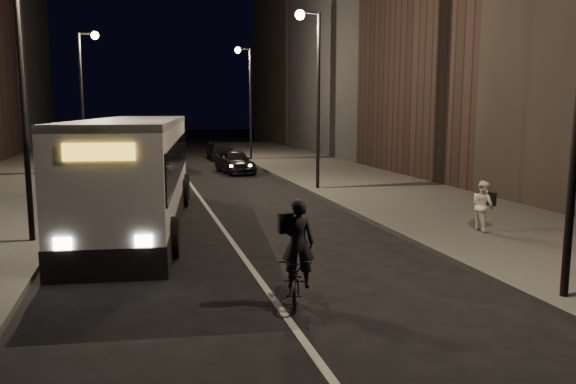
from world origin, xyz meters
TOP-DOWN VIEW (x-y plane):
  - ground at (0.00, 0.00)m, footprint 180.00×180.00m
  - sidewalk_right at (8.50, 14.00)m, footprint 7.00×70.00m
  - sidewalk_left at (-8.50, 14.00)m, footprint 7.00×70.00m
  - building_row_right at (16.00, 27.50)m, footprint 8.00×61.00m
  - streetlight_right_near at (5.33, -4.00)m, footprint 1.20×0.44m
  - streetlight_right_mid at (5.33, 12.00)m, footprint 1.20×0.44m
  - streetlight_right_far at (5.33, 28.00)m, footprint 1.20×0.44m
  - streetlight_left_near at (-5.33, 4.00)m, footprint 1.20×0.44m
  - streetlight_left_far at (-5.33, 22.00)m, footprint 1.20×0.44m
  - city_bus at (-2.63, 6.39)m, footprint 4.31×13.39m
  - cyclist_on_bicycle at (0.40, -2.52)m, footprint 1.14×1.98m
  - pedestrian_woman at (7.60, 1.79)m, footprint 0.65×0.80m
  - car_near at (3.07, 20.41)m, footprint 2.23×4.39m
  - car_mid at (-0.80, 22.40)m, footprint 1.92×4.71m
  - car_far at (3.60, 29.70)m, footprint 1.84×4.49m

SIDE VIEW (x-z plane):
  - ground at x=0.00m, z-range 0.00..0.00m
  - sidewalk_right at x=8.50m, z-range 0.00..0.16m
  - sidewalk_left at x=-8.50m, z-range 0.00..0.16m
  - car_far at x=3.60m, z-range 0.00..1.30m
  - car_near at x=3.07m, z-range 0.00..1.43m
  - cyclist_on_bicycle at x=0.40m, z-range -0.36..1.80m
  - car_mid at x=-0.80m, z-range 0.00..1.52m
  - pedestrian_woman at x=7.60m, z-range 0.16..1.71m
  - city_bus at x=-2.63m, z-range 0.16..3.71m
  - streetlight_right_near at x=5.33m, z-range 1.30..9.42m
  - streetlight_right_mid at x=5.33m, z-range 1.30..9.42m
  - streetlight_right_far at x=5.33m, z-range 1.30..9.42m
  - streetlight_left_near at x=-5.33m, z-range 1.30..9.42m
  - streetlight_left_far at x=-5.33m, z-range 1.30..9.42m
  - building_row_right at x=16.00m, z-range 0.00..21.00m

